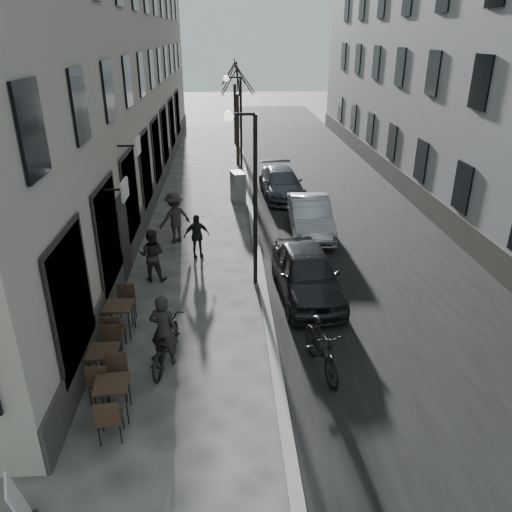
{
  "coord_description": "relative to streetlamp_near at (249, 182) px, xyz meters",
  "views": [
    {
      "loc": [
        -0.8,
        -7.48,
        6.95
      ],
      "look_at": [
        -0.1,
        3.99,
        1.8
      ],
      "focal_mm": 35.0,
      "sensor_mm": 36.0,
      "label": 1
    }
  ],
  "objects": [
    {
      "name": "building_right",
      "position": [
        9.67,
        10.5,
        4.84
      ],
      "size": [
        4.0,
        35.0,
        16.0
      ],
      "primitive_type": "cube",
      "color": "gray",
      "rests_on": "ground"
    },
    {
      "name": "bistro_set_c",
      "position": [
        -3.36,
        -2.62,
        -2.64
      ],
      "size": [
        0.72,
        1.71,
        1.0
      ],
      "rotation": [
        0.0,
        0.0,
        -0.04
      ],
      "color": "#322316",
      "rests_on": "ground"
    },
    {
      "name": "building_left",
      "position": [
        -5.83,
        10.5,
        4.84
      ],
      "size": [
        4.0,
        35.0,
        16.0
      ],
      "primitive_type": "cube",
      "color": "#9D9484",
      "rests_on": "ground"
    },
    {
      "name": "moped",
      "position": [
        1.37,
        -4.39,
        -2.56
      ],
      "size": [
        0.93,
        2.08,
        1.21
      ],
      "primitive_type": "imported",
      "rotation": [
        0.0,
        0.0,
        0.19
      ],
      "color": "black",
      "rests_on": "ground"
    },
    {
      "name": "pedestrian_mid",
      "position": [
        -2.51,
        3.48,
        -2.24
      ],
      "size": [
        1.37,
        1.21,
        1.85
      ],
      "primitive_type": "imported",
      "rotation": [
        0.0,
        0.0,
        3.7
      ],
      "color": "#292624",
      "rests_on": "ground"
    },
    {
      "name": "road",
      "position": [
        4.02,
        10.0,
        -3.16
      ],
      "size": [
        7.3,
        60.0,
        0.0
      ],
      "primitive_type": "cube",
      "color": "black",
      "rests_on": "ground"
    },
    {
      "name": "cyclist_rider",
      "position": [
        -2.12,
        -3.86,
        -2.29
      ],
      "size": [
        0.69,
        0.51,
        1.73
      ],
      "primitive_type": "imported",
      "rotation": [
        0.0,
        0.0,
        2.98
      ],
      "color": "black",
      "rests_on": "ground"
    },
    {
      "name": "tree_far",
      "position": [
        0.07,
        21.0,
        1.5
      ],
      "size": [
        2.4,
        2.4,
        5.7
      ],
      "color": "black",
      "rests_on": "ground"
    },
    {
      "name": "car_far",
      "position": [
        1.9,
        8.74,
        -2.53
      ],
      "size": [
        1.99,
        4.41,
        1.25
      ],
      "primitive_type": "imported",
      "rotation": [
        0.0,
        0.0,
        0.05
      ],
      "color": "#3E4049",
      "rests_on": "ground"
    },
    {
      "name": "bicycle",
      "position": [
        -2.12,
        -3.86,
        -2.63
      ],
      "size": [
        1.01,
        2.1,
        1.06
      ],
      "primitive_type": "imported",
      "rotation": [
        0.0,
        0.0,
        2.98
      ],
      "color": "black",
      "rests_on": "ground"
    },
    {
      "name": "pedestrian_far",
      "position": [
        -1.67,
        2.11,
        -2.41
      ],
      "size": [
        0.94,
        0.59,
        1.49
      ],
      "primitive_type": "imported",
      "rotation": [
        0.0,
        0.0,
        0.28
      ],
      "color": "black",
      "rests_on": "ground"
    },
    {
      "name": "utility_cabinet",
      "position": [
        -0.12,
        8.05,
        -2.48
      ],
      "size": [
        0.7,
        1.0,
        1.35
      ],
      "primitive_type": "cube",
      "rotation": [
        0.0,
        0.0,
        0.24
      ],
      "color": "slate",
      "rests_on": "ground"
    },
    {
      "name": "pedestrian_near",
      "position": [
        -2.93,
        0.43,
        -2.34
      ],
      "size": [
        0.89,
        0.74,
        1.65
      ],
      "primitive_type": "imported",
      "rotation": [
        0.0,
        0.0,
        2.98
      ],
      "color": "#272522",
      "rests_on": "ground"
    },
    {
      "name": "kerb",
      "position": [
        0.37,
        10.0,
        -3.1
      ],
      "size": [
        0.25,
        60.0,
        0.12
      ],
      "primitive_type": "cube",
      "color": "gray",
      "rests_on": "ground"
    },
    {
      "name": "streetlamp_far",
      "position": [
        0.0,
        12.0,
        0.0
      ],
      "size": [
        0.9,
        0.28,
        5.09
      ],
      "color": "black",
      "rests_on": "ground"
    },
    {
      "name": "streetlamp_near",
      "position": [
        0.0,
        0.0,
        0.0
      ],
      "size": [
        0.9,
        0.28,
        5.09
      ],
      "color": "black",
      "rests_on": "ground"
    },
    {
      "name": "car_mid",
      "position": [
        2.47,
        4.03,
        -2.49
      ],
      "size": [
        1.59,
        4.15,
        1.35
      ],
      "primitive_type": "imported",
      "rotation": [
        0.0,
        0.0,
        -0.04
      ],
      "color": "#9A9CA3",
      "rests_on": "ground"
    },
    {
      "name": "car_near",
      "position": [
        1.59,
        -0.83,
        -2.46
      ],
      "size": [
        1.89,
        4.22,
        1.41
      ],
      "primitive_type": "imported",
      "rotation": [
        0.0,
        0.0,
        0.06
      ],
      "color": "black",
      "rests_on": "ground"
    },
    {
      "name": "bistro_set_a",
      "position": [
        -2.94,
        -5.59,
        -2.67
      ],
      "size": [
        0.71,
        1.64,
        0.95
      ],
      "rotation": [
        0.0,
        0.0,
        0.09
      ],
      "color": "#322316",
      "rests_on": "ground"
    },
    {
      "name": "tree_near",
      "position": [
        0.07,
        15.0,
        1.5
      ],
      "size": [
        2.4,
        2.4,
        5.7
      ],
      "color": "black",
      "rests_on": "ground"
    },
    {
      "name": "sign_board",
      "position": [
        -3.83,
        -8.0,
        -2.77
      ],
      "size": [
        0.53,
        0.62,
        0.97
      ],
      "rotation": [
        0.0,
        0.0,
        0.4
      ],
      "color": "black",
      "rests_on": "ground"
    },
    {
      "name": "bistro_set_b",
      "position": [
        -3.34,
        -4.46,
        -2.68
      ],
      "size": [
        0.66,
        1.59,
        0.94
      ],
      "rotation": [
        0.0,
        0.0,
        0.03
      ],
      "color": "#322316",
      "rests_on": "ground"
    },
    {
      "name": "ground",
      "position": [
        0.17,
        -6.0,
        -3.16
      ],
      "size": [
        120.0,
        120.0,
        0.0
      ],
      "primitive_type": "plane",
      "color": "#3E3B38",
      "rests_on": "ground"
    }
  ]
}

